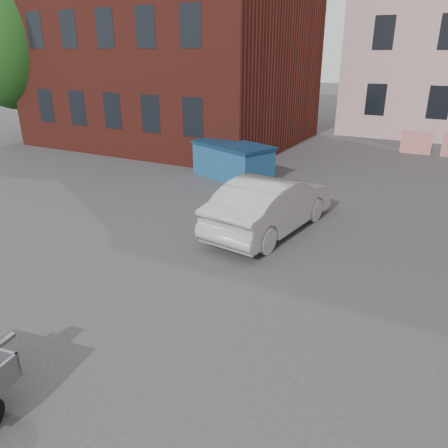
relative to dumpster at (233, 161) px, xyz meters
The scene contains 5 objects.
ground 8.11m from the dumpster, 68.11° to the right, with size 120.00×120.00×0.00m, color #38383A.
far_building 22.59m from the dumpster, 139.52° to the left, with size 6.00×6.00×8.00m, color maroon.
tree 13.84m from the dumpster, behind, with size 5.28×5.28×8.30m.
dumpster is the anchor object (origin of this frame).
silver_car 5.16m from the dumpster, 51.92° to the right, with size 1.52×4.35×1.43m, color #A2A4A9.
Camera 1 is at (4.08, -6.47, 4.37)m, focal length 35.00 mm.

